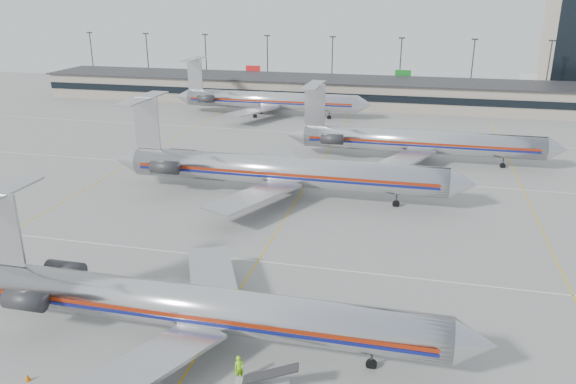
% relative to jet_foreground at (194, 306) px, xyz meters
% --- Properties ---
extents(ground, '(260.00, 260.00, 0.00)m').
position_rel_jet_foreground_xyz_m(ground, '(0.76, 4.82, -3.28)').
color(ground, gray).
rests_on(ground, ground).
extents(apron_markings, '(160.00, 0.15, 0.02)m').
position_rel_jet_foreground_xyz_m(apron_markings, '(0.76, 14.82, -3.27)').
color(apron_markings, silver).
rests_on(apron_markings, ground).
extents(terminal, '(162.00, 17.00, 6.25)m').
position_rel_jet_foreground_xyz_m(terminal, '(0.76, 102.80, -0.12)').
color(terminal, gray).
rests_on(terminal, ground).
extents(light_mast_row, '(163.60, 0.40, 15.28)m').
position_rel_jet_foreground_xyz_m(light_mast_row, '(0.76, 116.82, 5.30)').
color(light_mast_row, '#38383D').
rests_on(light_mast_row, ground).
extents(jet_foreground, '(43.17, 25.42, 11.30)m').
position_rel_jet_foreground_xyz_m(jet_foreground, '(0.00, 0.00, 0.00)').
color(jet_foreground, silver).
rests_on(jet_foreground, ground).
extents(jet_second_row, '(49.46, 29.12, 12.95)m').
position_rel_jet_foreground_xyz_m(jet_second_row, '(-2.10, 34.03, 0.48)').
color(jet_second_row, silver).
rests_on(jet_second_row, ground).
extents(jet_third_row, '(44.54, 27.40, 12.18)m').
position_rel_jet_foreground_xyz_m(jet_third_row, '(15.28, 55.25, 0.26)').
color(jet_third_row, silver).
rests_on(jet_third_row, ground).
extents(jet_back_row, '(45.35, 27.90, 12.40)m').
position_rel_jet_foreground_xyz_m(jet_back_row, '(-17.63, 84.68, 0.32)').
color(jet_back_row, silver).
rests_on(jet_back_row, ground).
extents(ramp_worker_near, '(0.83, 0.74, 1.92)m').
position_rel_jet_foreground_xyz_m(ramp_worker_near, '(4.78, -3.52, -2.32)').
color(ramp_worker_near, '#8EEA16').
rests_on(ramp_worker_near, ground).
extents(cone_left, '(0.43, 0.43, 0.56)m').
position_rel_jet_foreground_xyz_m(cone_left, '(-9.87, -7.14, -3.00)').
color(cone_left, '#D55707').
rests_on(cone_left, ground).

